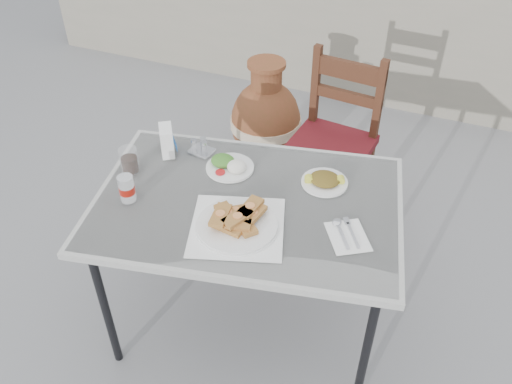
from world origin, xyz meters
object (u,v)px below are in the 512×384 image
at_px(cafe_table, 247,210).
at_px(chair, 333,141).
at_px(terracotta_urn, 266,123).
at_px(condiment_caddy, 201,148).
at_px(salad_rice_plate, 229,165).
at_px(soda_can, 127,188).
at_px(napkin_holder, 167,141).
at_px(cola_glass, 129,161).
at_px(salad_chopped_plate, 325,180).
at_px(pide_plate, 237,221).

bearing_deg(cafe_table, chair, 82.56).
bearing_deg(terracotta_urn, condiment_caddy, -87.06).
xyz_separation_m(salad_rice_plate, condiment_caddy, (-0.18, 0.07, 0.01)).
height_order(salad_rice_plate, chair, chair).
distance_m(chair, terracotta_urn, 0.60).
bearing_deg(salad_rice_plate, soda_can, -130.23).
height_order(soda_can, napkin_holder, napkin_holder).
distance_m(cola_glass, chair, 1.26).
xyz_separation_m(salad_chopped_plate, terracotta_urn, (-0.67, 0.99, -0.44)).
relative_size(cafe_table, condiment_caddy, 12.14).
relative_size(salad_rice_plate, terracotta_urn, 0.27).
distance_m(salad_chopped_plate, napkin_holder, 0.77).
distance_m(salad_chopped_plate, chair, 0.81).
xyz_separation_m(salad_chopped_plate, chair, (-0.15, 0.74, -0.29)).
bearing_deg(napkin_holder, pide_plate, -67.38).
distance_m(soda_can, condiment_caddy, 0.46).
bearing_deg(cola_glass, salad_chopped_plate, 16.12).
bearing_deg(cafe_table, terracotta_urn, 107.69).
relative_size(pide_plate, salad_chopped_plate, 2.27).
xyz_separation_m(soda_can, napkin_holder, (-0.01, 0.37, 0.01)).
bearing_deg(cola_glass, soda_can, -60.04).
xyz_separation_m(napkin_holder, terracotta_urn, (0.10, 1.05, -0.49)).
relative_size(pide_plate, salad_rice_plate, 2.12).
distance_m(soda_can, cola_glass, 0.21).
height_order(salad_chopped_plate, napkin_holder, napkin_holder).
bearing_deg(cafe_table, condiment_caddy, 144.30).
relative_size(cafe_table, soda_can, 12.01).
distance_m(napkin_holder, chair, 1.06).
bearing_deg(cola_glass, napkin_holder, 64.38).
xyz_separation_m(cola_glass, chair, (0.71, 0.98, -0.33)).
bearing_deg(condiment_caddy, cafe_table, -35.70).
bearing_deg(terracotta_urn, salad_rice_plate, -77.75).
distance_m(cafe_table, terracotta_urn, 1.35).
xyz_separation_m(cafe_table, salad_rice_plate, (-0.16, 0.18, 0.08)).
xyz_separation_m(salad_chopped_plate, condiment_caddy, (-0.62, 0.01, 0.01)).
height_order(cafe_table, cola_glass, cola_glass).
distance_m(condiment_caddy, terracotta_urn, 1.09).
bearing_deg(terracotta_urn, cola_glass, -98.50).
xyz_separation_m(cafe_table, chair, (0.13, 0.98, -0.22)).
xyz_separation_m(pide_plate, soda_can, (-0.50, -0.02, 0.03)).
xyz_separation_m(soda_can, condiment_caddy, (0.13, 0.43, -0.04)).
bearing_deg(cafe_table, napkin_holder, 159.63).
height_order(salad_rice_plate, terracotta_urn, salad_rice_plate).
distance_m(salad_rice_plate, terracotta_urn, 1.17).
bearing_deg(cafe_table, salad_rice_plate, 132.64).
bearing_deg(condiment_caddy, soda_can, -106.89).
relative_size(salad_rice_plate, salad_chopped_plate, 1.07).
bearing_deg(salad_rice_plate, napkin_holder, 179.51).
bearing_deg(chair, cafe_table, -91.32).
bearing_deg(salad_rice_plate, pide_plate, -60.99).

